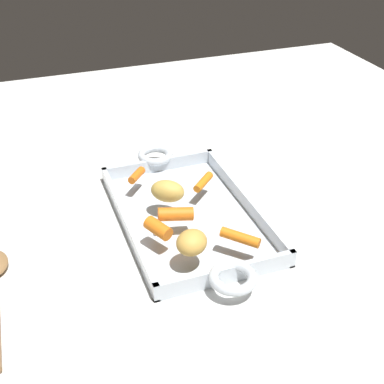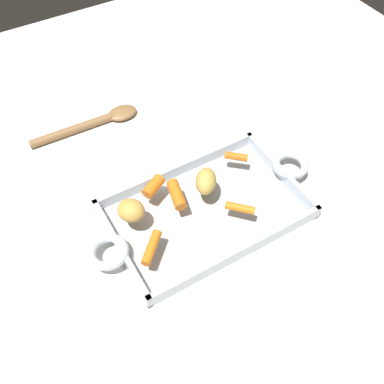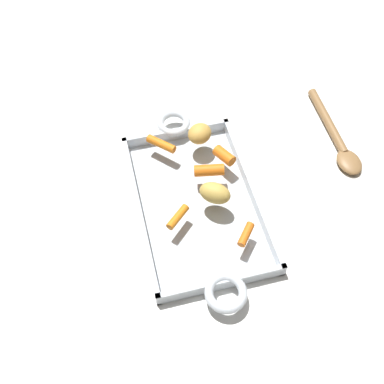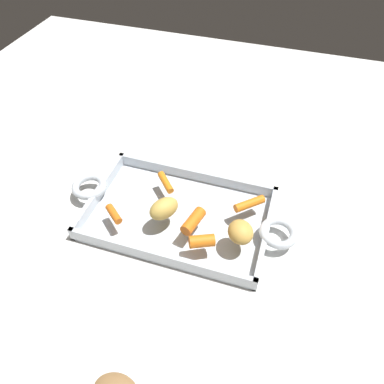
{
  "view_description": "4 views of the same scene",
  "coord_description": "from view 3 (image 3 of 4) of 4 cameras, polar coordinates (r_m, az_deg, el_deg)",
  "views": [
    {
      "loc": [
        -0.75,
        0.26,
        0.57
      ],
      "look_at": [
        0.0,
        -0.01,
        0.05
      ],
      "focal_mm": 49.62,
      "sensor_mm": 36.0,
      "label": 1
    },
    {
      "loc": [
        -0.28,
        -0.42,
        0.71
      ],
      "look_at": [
        -0.02,
        0.03,
        0.05
      ],
      "focal_mm": 41.21,
      "sensor_mm": 36.0,
      "label": 2
    },
    {
      "loc": [
        0.47,
        -0.13,
        0.76
      ],
      "look_at": [
        0.01,
        -0.01,
        0.07
      ],
      "focal_mm": 41.73,
      "sensor_mm": 36.0,
      "label": 3
    },
    {
      "loc": [
        -0.17,
        0.45,
        0.59
      ],
      "look_at": [
        -0.02,
        -0.01,
        0.07
      ],
      "focal_mm": 33.83,
      "sensor_mm": 36.0,
      "label": 4
    }
  ],
  "objects": [
    {
      "name": "baby_carrot_southeast",
      "position": [
        0.89,
        2.21,
        2.8
      ],
      "size": [
        0.04,
        0.07,
        0.03
      ],
      "primitive_type": "cylinder",
      "rotation": [
        1.51,
        0.0,
        2.92
      ],
      "color": "orange",
      "rests_on": "roasting_dish"
    },
    {
      "name": "baby_carrot_long",
      "position": [
        0.94,
        -3.96,
        6.15
      ],
      "size": [
        0.06,
        0.06,
        0.02
      ],
      "primitive_type": "cylinder",
      "rotation": [
        1.53,
        0.0,
        2.34
      ],
      "color": "orange",
      "rests_on": "roasting_dish"
    },
    {
      "name": "potato_whole",
      "position": [
        0.94,
        0.99,
        7.47
      ],
      "size": [
        0.07,
        0.07,
        0.04
      ],
      "primitive_type": "ellipsoid",
      "rotation": [
        0.0,
        0.0,
        5.27
      ],
      "color": "gold",
      "rests_on": "roasting_dish"
    },
    {
      "name": "roasting_dish",
      "position": [
        0.89,
        0.56,
        -1.29
      ],
      "size": [
        0.48,
        0.24,
        0.04
      ],
      "color": "silver",
      "rests_on": "ground_plane"
    },
    {
      "name": "baby_carrot_center_right",
      "position": [
        0.84,
        -1.83,
        -3.19
      ],
      "size": [
        0.05,
        0.05,
        0.02
      ],
      "primitive_type": "cylinder",
      "rotation": [
        1.53,
        0.0,
        0.75
      ],
      "color": "orange",
      "rests_on": "roasting_dish"
    },
    {
      "name": "baby_carrot_short",
      "position": [
        0.92,
        4.14,
        4.66
      ],
      "size": [
        0.05,
        0.04,
        0.03
      ],
      "primitive_type": "cylinder",
      "rotation": [
        1.5,
        0.0,
        2.04
      ],
      "color": "orange",
      "rests_on": "roasting_dish"
    },
    {
      "name": "ground_plane",
      "position": [
        0.9,
        0.56,
        -1.68
      ],
      "size": [
        1.69,
        1.69,
        0.0
      ],
      "primitive_type": "plane",
      "color": "silver"
    },
    {
      "name": "potato_halved",
      "position": [
        0.85,
        2.95,
        -0.15
      ],
      "size": [
        0.07,
        0.07,
        0.04
      ],
      "primitive_type": "ellipsoid",
      "rotation": [
        0.0,
        0.0,
        0.96
      ],
      "color": "gold",
      "rests_on": "roasting_dish"
    },
    {
      "name": "baby_carrot_center_left",
      "position": [
        0.82,
        6.91,
        -5.4
      ],
      "size": [
        0.05,
        0.04,
        0.02
      ],
      "primitive_type": "cylinder",
      "rotation": [
        1.61,
        0.0,
        0.88
      ],
      "color": "orange",
      "rests_on": "roasting_dish"
    },
    {
      "name": "serving_spoon",
      "position": [
        1.05,
        18.07,
        6.4
      ],
      "size": [
        0.26,
        0.05,
        0.02
      ],
      "rotation": [
        0.0,
        0.0,
        6.25
      ],
      "color": "olive",
      "rests_on": "ground_plane"
    }
  ]
}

